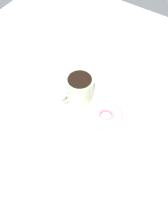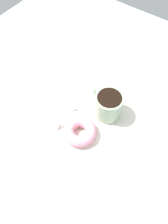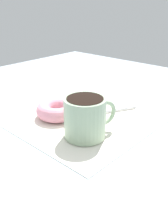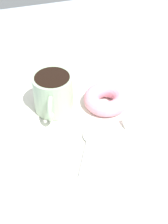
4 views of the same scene
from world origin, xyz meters
The scene contains 6 objects.
ground_plane centered at (0.00, 0.00, -1.00)cm, with size 120.00×120.00×2.00cm, color #99A8B7.
napkin centered at (-0.17, -0.05, 0.15)cm, with size 29.37×29.37×0.30cm, color white.
coffee_cup centered at (-5.30, 5.14, 4.59)cm, with size 8.43×11.37×8.30cm.
donut centered at (5.83, 2.77, 1.99)cm, with size 9.93×9.93×3.38cm, color pink.
spoon centered at (-1.45, -6.39, 0.70)cm, with size 6.92×11.49×0.90cm.
sugar_cube centered at (7.88, -4.62, 1.21)cm, with size 1.83×1.83×1.83cm, color white.
Camera 3 is at (-34.88, 38.77, 26.02)cm, focal length 40.00 mm.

